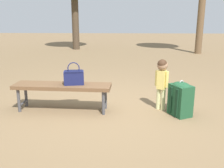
# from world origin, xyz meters

# --- Properties ---
(ground_plane) EXTENTS (40.00, 40.00, 0.00)m
(ground_plane) POSITION_xyz_m (0.00, 0.00, 0.00)
(ground_plane) COLOR brown
(ground_plane) RESTS_ON ground
(park_bench) EXTENTS (1.62, 0.48, 0.45)m
(park_bench) POSITION_xyz_m (-0.76, -0.04, 0.39)
(park_bench) COLOR brown
(park_bench) RESTS_ON ground
(handbag) EXTENTS (0.35, 0.23, 0.37)m
(handbag) POSITION_xyz_m (-0.56, -0.03, 0.58)
(handbag) COLOR #191E4C
(handbag) RESTS_ON park_bench
(child_standing) EXTENTS (0.21, 0.18, 0.86)m
(child_standing) POSITION_xyz_m (0.88, 0.06, 0.57)
(child_standing) COLOR #CCCC8C
(child_standing) RESTS_ON ground
(backpack_large) EXTENTS (0.38, 0.42, 0.57)m
(backpack_large) POSITION_xyz_m (1.15, -0.19, 0.29)
(backpack_large) COLOR #1E4C2D
(backpack_large) RESTS_ON ground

